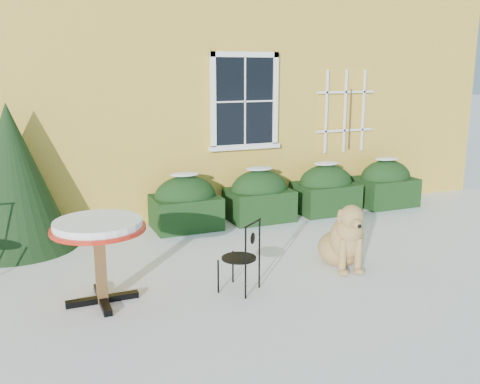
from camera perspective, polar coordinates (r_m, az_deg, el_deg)
name	(u,v)px	position (r m, az deg, el deg)	size (l,w,h in m)	color
ground	(272,281)	(6.57, 3.41, -9.51)	(80.00, 80.00, 0.00)	white
house	(138,37)	(12.75, -10.86, 15.95)	(12.40, 8.40, 6.40)	yellow
hedge_row	(293,193)	(9.33, 5.70, -0.12)	(4.95, 0.80, 0.91)	black
evergreen_shrub	(14,191)	(8.19, -22.99, 0.14)	(1.71, 1.71, 2.07)	black
bistro_table	(99,234)	(5.93, -14.85, -4.38)	(1.01, 1.01, 0.94)	black
patio_chair_near	(242,256)	(6.15, 0.19, -6.87)	(0.52, 0.52, 0.84)	black
dog	(344,241)	(7.01, 11.07, -5.10)	(0.68, 0.96, 0.90)	tan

